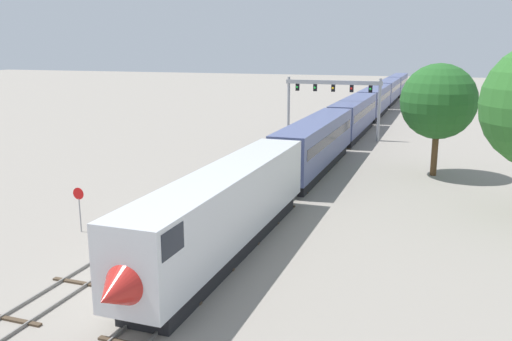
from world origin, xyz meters
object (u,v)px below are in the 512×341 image
Objects in this scene: trackside_tree_mid at (438,102)px; signal_gantry at (333,94)px; stop_sign at (79,203)px; passenger_train at (366,107)px.

signal_gantry is at bearing 127.20° from trackside_tree_mid.
signal_gantry is 4.20× the size of stop_sign.
passenger_train is at bearing 81.18° from signal_gantry.
passenger_train is at bearing 108.53° from trackside_tree_mid.
stop_sign is 0.29× the size of trackside_tree_mid.
trackside_tree_mid is (20.49, 23.39, 4.80)m from stop_sign.
passenger_train is 55.59m from stop_sign.
trackside_tree_mid is at bearing 48.79° from stop_sign.
trackside_tree_mid reaches higher than stop_sign.
signal_gantry is (-2.25, -14.50, 3.04)m from passenger_train.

